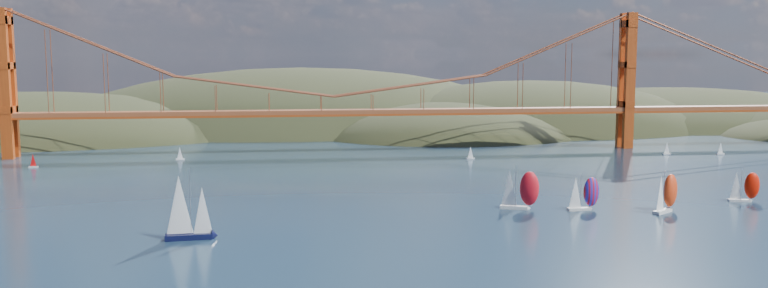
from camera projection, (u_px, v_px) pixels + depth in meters
headlands at (406, 150)px, 397.70m from camera, size 725.00×225.00×96.00m
bridge at (329, 70)px, 289.46m from camera, size 552.00×12.00×55.00m
sloop_navy at (186, 208)px, 154.64m from camera, size 9.83×5.78×15.02m
racer_0 at (519, 189)px, 185.08m from camera, size 9.73×6.55×10.89m
racer_1 at (665, 192)px, 181.36m from camera, size 9.05×7.61×10.44m
racer_2 at (744, 186)px, 194.55m from camera, size 7.87×4.26×8.83m
racer_rwb at (583, 193)px, 183.91m from camera, size 8.15×3.40×9.31m
distant_boat_2 at (33, 161)px, 253.84m from camera, size 3.00×2.00×4.70m
distant_boat_3 at (180, 153)px, 272.12m from camera, size 3.00×2.00×4.70m
distant_boat_4 at (667, 148)px, 287.46m from camera, size 3.00×2.00×4.70m
distant_boat_5 at (721, 148)px, 286.96m from camera, size 3.00×2.00×4.70m
distant_boat_8 at (471, 153)px, 274.19m from camera, size 3.00×2.00×4.70m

